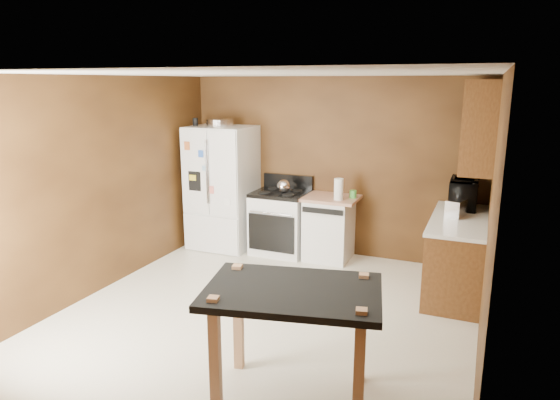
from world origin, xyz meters
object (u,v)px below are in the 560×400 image
Objects in this scene: microwave at (464,194)px; paper_towel at (339,189)px; kettle at (284,186)px; dishwasher at (329,227)px; roasting_pan at (220,123)px; green_canister at (353,194)px; island at (293,305)px; refrigerator at (222,188)px; pen_cup at (195,122)px; toaster at (456,208)px; gas_range at (281,222)px.

paper_towel is at bearing 96.81° from microwave.
kettle is 0.22× the size of dishwasher.
dishwasher is at bearing 140.68° from paper_towel.
roasting_pan is at bearing -178.21° from dishwasher.
paper_towel is 0.26m from green_canister.
island is (0.69, -3.14, 0.33)m from dishwasher.
kettle is 0.11× the size of refrigerator.
paper_towel is 0.19× the size of island.
microwave is at bearing -0.06° from green_canister.
pen_cup reaches higher than refrigerator.
toaster is at bearing -11.84° from paper_towel.
green_canister is at bearing 96.77° from island.
dishwasher is at bearing 1.94° from gas_range.
dishwasher is at bearing 5.15° from pen_cup.
paper_towel reaches higher than green_canister.
toaster is (2.32, -0.37, 0.00)m from kettle.
gas_range is (-2.44, -0.08, -0.60)m from microwave.
roasting_pan is 0.44× the size of dishwasher.
kettle is 0.67× the size of paper_towel.
paper_towel is 2.76× the size of green_canister.
refrigerator is 1.01m from gas_range.
microwave reaches higher than island.
pen_cup reaches higher than island.
pen_cup is at bearing 132.16° from island.
toaster is (1.50, -0.31, -0.03)m from paper_towel.
kettle is 1.86× the size of green_canister.
dishwasher is (0.72, 0.02, -0.01)m from gas_range.
toaster is at bearing 70.10° from island.
roasting_pan is 0.22× the size of refrigerator.
paper_towel is at bearing 99.96° from island.
gas_range is 0.72m from dishwasher.
toaster is 1.81m from dishwasher.
toaster is at bearing -6.80° from roasting_pan.
refrigerator is (0.36, 0.09, -0.96)m from pen_cup.
roasting_pan reaches higher than island.
roasting_pan is 1.45× the size of toaster.
pen_cup is 3.76m from toaster.
island is (-1.03, -3.19, -0.29)m from microwave.
roasting_pan is at bearing 91.79° from microwave.
roasting_pan is at bearing 127.24° from island.
pen_cup is 0.19× the size of microwave.
toaster is at bearing -15.05° from dishwasher.
green_canister is at bearing 9.99° from dishwasher.
roasting_pan is 1.37× the size of paper_towel.
toaster is at bearing -6.28° from refrigerator.
roasting_pan is 3.49× the size of pen_cup.
microwave reaches higher than gas_range.
refrigerator reaches higher than dishwasher.
refrigerator is 2.02× the size of dishwasher.
gas_range is (0.94, 0.03, -1.39)m from roasting_pan.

